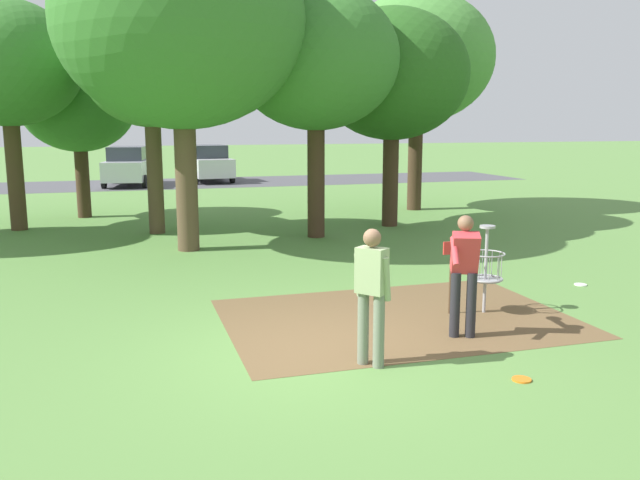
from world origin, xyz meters
TOP-DOWN VIEW (x-y plane):
  - ground_plane at (0.00, 0.00)m, footprint 160.00×160.00m
  - dirt_tee_pad at (1.57, 1.12)m, footprint 5.21×3.65m
  - disc_golf_basket at (2.94, 1.02)m, footprint 0.98×0.58m
  - player_foreground_watching at (2.08, 0.04)m, footprint 0.81×0.94m
  - player_throwing at (0.46, -0.62)m, footprint 0.45×0.47m
  - frisbee_near_basket at (4.00, 3.78)m, footprint 0.20×0.20m
  - frisbee_by_tee at (5.63, 2.05)m, footprint 0.22×0.22m
  - frisbee_mid_grass at (1.97, -1.58)m, footprint 0.22×0.22m
  - tree_near_left at (-0.95, 7.58)m, footprint 5.57×5.57m
  - tree_near_right at (5.01, 9.65)m, footprint 4.28×4.28m
  - tree_mid_center at (2.43, 8.46)m, footprint 4.20×4.20m
  - tree_mid_right at (7.20, 12.73)m, footprint 5.03×5.03m
  - tree_far_left at (-1.52, 10.27)m, footprint 3.47×3.47m
  - tree_far_center at (-5.19, 11.95)m, footprint 3.96×3.96m
  - tree_far_right at (-3.56, 14.04)m, footprint 3.50×3.50m
  - parking_lot_strip at (0.00, 25.11)m, footprint 36.00×6.00m
  - parked_car_leftmost at (-2.07, 24.62)m, footprint 2.49×4.44m
  - parked_car_center_left at (1.84, 25.76)m, footprint 2.23×4.33m

SIDE VIEW (x-z plane):
  - ground_plane at x=0.00m, z-range 0.00..0.00m
  - parking_lot_strip at x=0.00m, z-range 0.00..0.01m
  - dirt_tee_pad at x=1.57m, z-range 0.00..0.01m
  - frisbee_near_basket at x=4.00m, z-range 0.00..0.02m
  - frisbee_by_tee at x=5.63m, z-range 0.00..0.02m
  - frisbee_mid_grass at x=1.97m, z-range 0.00..0.02m
  - disc_golf_basket at x=2.94m, z-range 0.06..1.45m
  - parked_car_leftmost at x=-2.07m, z-range 0.00..1.84m
  - parked_car_center_left at x=1.84m, z-range 0.00..1.84m
  - player_throwing at x=0.46m, z-range 0.11..1.82m
  - player_foreground_watching at x=2.08m, z-range 0.13..1.84m
  - tree_far_right at x=-3.56m, z-range 1.00..6.03m
  - tree_near_right at x=5.01m, z-range 1.21..7.31m
  - tree_far_left at x=-1.52m, z-range 1.37..7.15m
  - tree_far_center at x=-5.19m, z-range 1.39..7.60m
  - tree_mid_center at x=2.43m, z-range 1.35..7.67m
  - tree_mid_right at x=7.20m, z-range 1.44..8.64m
  - tree_near_left at x=-0.95m, z-range 1.38..8.90m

